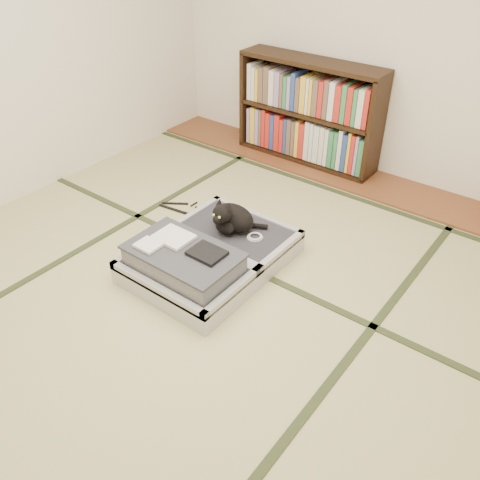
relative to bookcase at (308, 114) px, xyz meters
The scene contains 9 objects.
floor 2.17m from the bookcase, 76.60° to the right, with size 4.50×4.50×0.00m, color tan.
wood_strip 0.67m from the bookcase, ahead, with size 4.00×0.50×0.02m, color brown.
room_shell 2.36m from the bookcase, 76.60° to the right, with size 4.50×4.50×4.50m.
tatami_borders 1.71m from the bookcase, 72.63° to the right, with size 4.00×4.50×0.01m.
bookcase is the anchor object (origin of this frame).
suitcase 1.92m from the bookcase, 78.86° to the right, with size 0.80×1.07×0.32m.
cat 1.61m from the bookcase, 77.53° to the right, with size 0.36×0.36×0.29m.
cable_coil 1.64m from the bookcase, 71.03° to the right, with size 0.11×0.11×0.03m.
hanger 1.48m from the bookcase, 101.28° to the right, with size 0.44×0.23×0.01m.
Camera 1 is at (1.69, -1.79, 2.13)m, focal length 38.00 mm.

